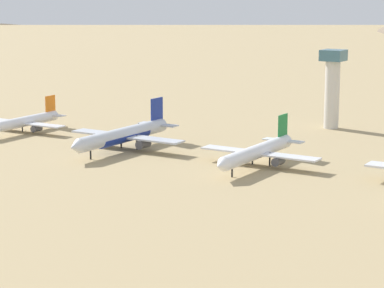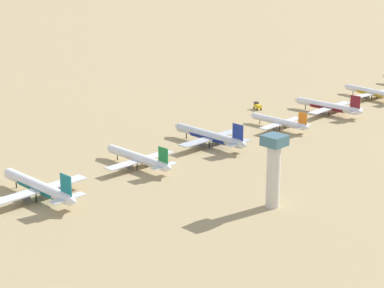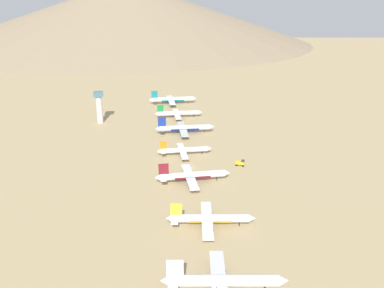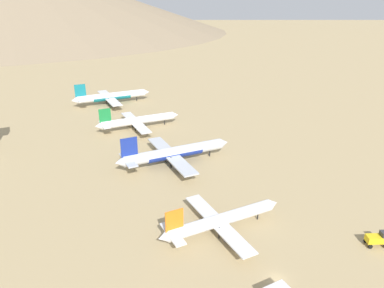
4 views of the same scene
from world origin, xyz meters
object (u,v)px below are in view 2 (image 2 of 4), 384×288
object	(u,v)px
parked_jet_5	(210,136)
service_truck	(257,106)
parked_jet_3	(328,106)
control_tower	(274,167)
parked_jet_2	(372,92)
parked_jet_7	(39,187)
parked_jet_4	(280,122)
parked_jet_6	(139,158)

from	to	relation	value
parked_jet_5	service_truck	world-z (taller)	parked_jet_5
parked_jet_3	control_tower	bearing A→B (deg)	115.82
parked_jet_5	service_truck	distance (m)	70.90
parked_jet_2	parked_jet_3	distance (m)	46.42
parked_jet_7	service_truck	xyz separation A→B (m)	(27.50, -155.29, -2.32)
parked_jet_4	control_tower	xyz separation A→B (m)	(-59.10, 80.54, 11.03)
parked_jet_5	parked_jet_7	distance (m)	89.63
parked_jet_2	parked_jet_7	distance (m)	220.61
parked_jet_3	parked_jet_4	size ratio (longest dim) A/B	1.17
parked_jet_5	parked_jet_7	world-z (taller)	parked_jet_7
parked_jet_6	control_tower	world-z (taller)	control_tower
service_truck	control_tower	bearing A→B (deg)	131.66
parked_jet_5	parked_jet_7	size ratio (longest dim) A/B	0.99
parked_jet_3	parked_jet_7	xyz separation A→B (m)	(5.02, 174.20, 0.32)
parked_jet_3	control_tower	size ratio (longest dim) A/B	1.65
parked_jet_7	service_truck	bearing A→B (deg)	-79.96
parked_jet_4	parked_jet_5	bearing A→B (deg)	82.74
service_truck	control_tower	world-z (taller)	control_tower
parked_jet_3	parked_jet_6	world-z (taller)	parked_jet_3
parked_jet_5	control_tower	world-z (taller)	control_tower
parked_jet_6	control_tower	distance (m)	65.40
control_tower	parked_jet_5	bearing A→B (deg)	-29.78
parked_jet_2	parked_jet_3	size ratio (longest dim) A/B	0.95
parked_jet_6	parked_jet_7	size ratio (longest dim) A/B	0.89
parked_jet_5	control_tower	size ratio (longest dim) A/B	1.75
parked_jet_3	parked_jet_5	distance (m)	84.77
parked_jet_4	parked_jet_5	world-z (taller)	parked_jet_5
parked_jet_3	parked_jet_6	distance (m)	127.00
parked_jet_4	service_truck	bearing A→B (deg)	-34.47
parked_jet_5	control_tower	distance (m)	75.18
parked_jet_6	service_truck	size ratio (longest dim) A/B	7.12
parked_jet_2	parked_jet_4	distance (m)	87.42
control_tower	parked_jet_4	bearing A→B (deg)	-53.73
parked_jet_4	parked_jet_5	xyz separation A→B (m)	(5.55, 43.55, 0.82)
parked_jet_7	service_truck	world-z (taller)	parked_jet_7
parked_jet_4	parked_jet_7	xyz separation A→B (m)	(4.72, 133.18, 0.88)
parked_jet_2	parked_jet_5	bearing A→B (deg)	88.14
parked_jet_2	service_truck	world-z (taller)	parked_jet_2
parked_jet_2	parked_jet_7	size ratio (longest dim) A/B	0.89
parked_jet_5	control_tower	bearing A→B (deg)	150.22
parked_jet_4	service_truck	xyz separation A→B (m)	(32.21, -22.11, -1.44)
service_truck	control_tower	size ratio (longest dim) A/B	0.22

